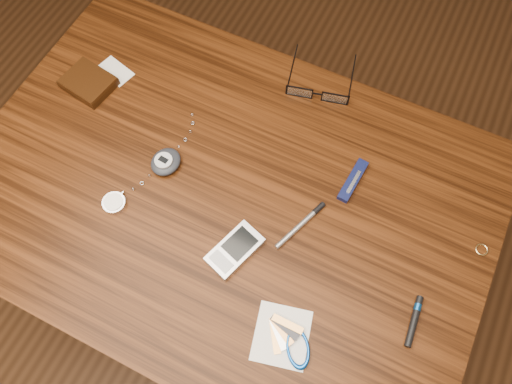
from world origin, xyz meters
TOP-DOWN VIEW (x-y plane):
  - ground at (0.00, 0.00)m, footprint 3.80×3.80m
  - desk at (0.00, 0.00)m, footprint 1.00×0.70m
  - wallet_and_card at (-0.37, 0.09)m, footprint 0.12×0.13m
  - eyeglasses at (0.07, 0.28)m, footprint 0.16×0.16m
  - gold_ring at (0.47, 0.10)m, footprint 0.03×0.03m
  - pocket_watch at (-0.17, -0.11)m, footprint 0.08×0.26m
  - pda_phone at (0.07, -0.10)m, footprint 0.08×0.11m
  - pedometer at (-0.13, 0.00)m, footprint 0.06×0.07m
  - notepad_keys at (0.22, -0.20)m, footprint 0.13×0.12m
  - pocket_knife at (0.21, 0.12)m, footprint 0.03×0.10m
  - silver_pen at (0.16, 0.01)m, footprint 0.05×0.12m
  - black_blue_pen at (0.40, -0.07)m, footprint 0.02×0.09m

SIDE VIEW (x-z plane):
  - ground at x=0.00m, z-range 0.00..0.00m
  - desk at x=0.00m, z-range 0.27..1.02m
  - gold_ring at x=0.47m, z-range 0.75..0.75m
  - notepad_keys at x=0.22m, z-range 0.75..0.76m
  - silver_pen at x=0.16m, z-range 0.75..0.76m
  - pocket_watch at x=-0.17m, z-range 0.75..0.76m
  - black_blue_pen at x=0.40m, z-range 0.75..0.76m
  - pocket_knife at x=0.21m, z-range 0.75..0.76m
  - pda_phone at x=0.07m, z-range 0.75..0.77m
  - wallet_and_card at x=-0.37m, z-range 0.75..0.77m
  - pedometer at x=-0.13m, z-range 0.75..0.77m
  - eyeglasses at x=0.07m, z-range 0.75..0.78m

